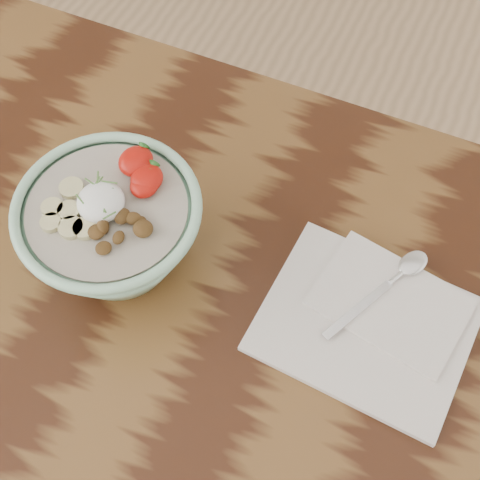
# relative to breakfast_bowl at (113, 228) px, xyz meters

# --- Properties ---
(table) EXTENTS (1.60, 0.90, 0.75)m
(table) POSITION_rel_breakfast_bowl_xyz_m (0.18, -0.10, -0.16)
(table) COLOR #361A0D
(table) RESTS_ON ground
(breakfast_bowl) EXTENTS (0.21, 0.21, 0.14)m
(breakfast_bowl) POSITION_rel_breakfast_bowl_xyz_m (0.00, 0.00, 0.00)
(breakfast_bowl) COLOR #9ED5B2
(breakfast_bowl) RESTS_ON table
(napkin) EXTENTS (0.25, 0.21, 0.01)m
(napkin) POSITION_rel_breakfast_bowl_xyz_m (0.31, 0.04, -0.07)
(napkin) COLOR silver
(napkin) RESTS_ON table
(spoon) EXTENTS (0.09, 0.16, 0.01)m
(spoon) POSITION_rel_breakfast_bowl_xyz_m (0.32, 0.10, -0.05)
(spoon) COLOR silver
(spoon) RESTS_ON napkin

